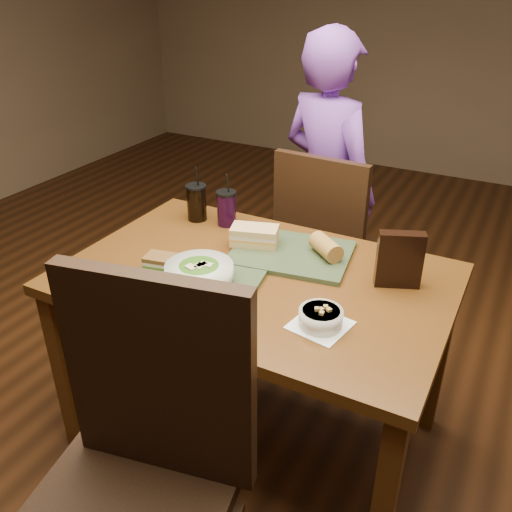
# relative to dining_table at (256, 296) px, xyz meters

# --- Properties ---
(ground) EXTENTS (6.00, 6.00, 0.00)m
(ground) POSITION_rel_dining_table_xyz_m (0.00, 0.00, -0.66)
(ground) COLOR #381C0B
(ground) RESTS_ON ground
(dining_table) EXTENTS (1.30, 0.85, 0.75)m
(dining_table) POSITION_rel_dining_table_xyz_m (0.00, 0.00, 0.00)
(dining_table) COLOR #583111
(dining_table) RESTS_ON ground
(chair_near) EXTENTS (0.56, 0.56, 1.10)m
(chair_near) POSITION_rel_dining_table_xyz_m (0.08, -0.76, -0.05)
(chair_near) COLOR black
(chair_near) RESTS_ON ground
(chair_far) EXTENTS (0.45, 0.45, 0.99)m
(chair_far) POSITION_rel_dining_table_xyz_m (-0.01, 0.71, -0.11)
(chair_far) COLOR black
(chair_far) RESTS_ON ground
(diner) EXTENTS (0.63, 0.52, 1.47)m
(diner) POSITION_rel_dining_table_xyz_m (-0.09, 0.89, 0.08)
(diner) COLOR purple
(diner) RESTS_ON ground
(tray_near) EXTENTS (0.47, 0.38, 0.02)m
(tray_near) POSITION_rel_dining_table_xyz_m (-0.14, -0.18, 0.10)
(tray_near) COLOR #344329
(tray_near) RESTS_ON dining_table
(tray_far) EXTENTS (0.46, 0.38, 0.02)m
(tray_far) POSITION_rel_dining_table_xyz_m (0.05, 0.18, 0.10)
(tray_far) COLOR #344329
(tray_far) RESTS_ON dining_table
(salad_bowl) EXTENTS (0.22, 0.22, 0.07)m
(salad_bowl) POSITION_rel_dining_table_xyz_m (-0.12, -0.16, 0.15)
(salad_bowl) COLOR silver
(salad_bowl) RESTS_ON tray_near
(soup_bowl) EXTENTS (0.18, 0.18, 0.06)m
(soup_bowl) POSITION_rel_dining_table_xyz_m (0.31, -0.18, 0.12)
(soup_bowl) COLOR white
(soup_bowl) RESTS_ON dining_table
(sandwich_near) EXTENTS (0.12, 0.09, 0.05)m
(sandwich_near) POSITION_rel_dining_table_xyz_m (-0.28, -0.15, 0.13)
(sandwich_near) COLOR #593819
(sandwich_near) RESTS_ON tray_near
(sandwich_far) EXTENTS (0.19, 0.14, 0.07)m
(sandwich_far) POSITION_rel_dining_table_xyz_m (-0.09, 0.17, 0.14)
(sandwich_far) COLOR tan
(sandwich_far) RESTS_ON tray_far
(baguette_near) EXTENTS (0.13, 0.07, 0.06)m
(baguette_near) POSITION_rel_dining_table_xyz_m (-0.01, -0.33, 0.14)
(baguette_near) COLOR #AD7533
(baguette_near) RESTS_ON tray_near
(baguette_far) EXTENTS (0.15, 0.14, 0.07)m
(baguette_far) POSITION_rel_dining_table_xyz_m (0.17, 0.20, 0.14)
(baguette_far) COLOR #AD7533
(baguette_far) RESTS_ON tray_far
(cup_cola) EXTENTS (0.09, 0.09, 0.23)m
(cup_cola) POSITION_rel_dining_table_xyz_m (-0.43, 0.29, 0.17)
(cup_cola) COLOR black
(cup_cola) RESTS_ON dining_table
(cup_berry) EXTENTS (0.08, 0.08, 0.22)m
(cup_berry) POSITION_rel_dining_table_xyz_m (-0.29, 0.30, 0.16)
(cup_berry) COLOR black
(cup_berry) RESTS_ON dining_table
(chip_bag) EXTENTS (0.15, 0.10, 0.19)m
(chip_bag) POSITION_rel_dining_table_xyz_m (0.44, 0.15, 0.19)
(chip_bag) COLOR black
(chip_bag) RESTS_ON dining_table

